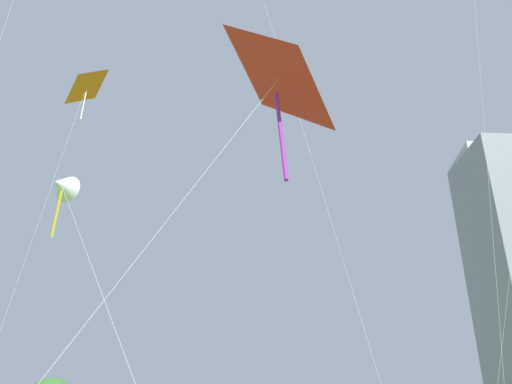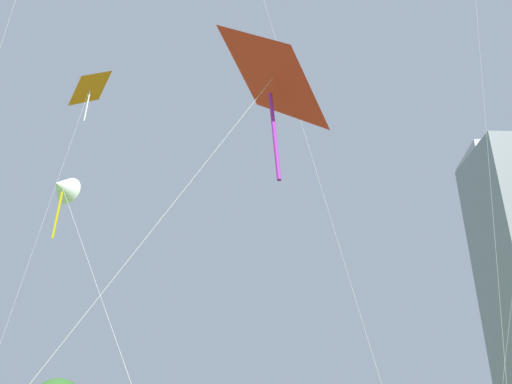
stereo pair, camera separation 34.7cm
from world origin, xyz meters
The scene contains 3 objects.
kite_flying_2 centered at (2.78, 2.36, 10.47)m, with size 7.46×3.64×11.57m.
kite_flying_4 centered at (-6.89, 10.18, 11.78)m, with size 8.51×7.63×12.42m.
kite_flying_7 centered at (-13.31, 23.35, 26.94)m, with size 2.44×6.17×28.18m.
Camera 2 is at (3.79, -9.17, 1.70)m, focal length 38.40 mm.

